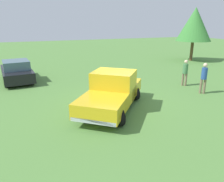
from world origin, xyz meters
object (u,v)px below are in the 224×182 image
object	(u,v)px
person_bystander	(185,71)
person_visitor	(204,76)
sedan_near	(17,72)
pickup_truck	(113,90)
tree_back_right	(195,24)

from	to	relation	value
person_bystander	person_visitor	size ratio (longest dim) A/B	0.94
sedan_near	person_bystander	world-z (taller)	person_bystander
pickup_truck	sedan_near	xyz separation A→B (m)	(-7.14, -4.34, -0.23)
tree_back_right	pickup_truck	bearing A→B (deg)	-53.86
sedan_near	person_visitor	size ratio (longest dim) A/B	2.47
pickup_truck	tree_back_right	distance (m)	16.09
person_visitor	tree_back_right	world-z (taller)	tree_back_right
pickup_truck	person_visitor	size ratio (longest dim) A/B	2.81
person_bystander	person_visitor	distance (m)	1.71
pickup_truck	sedan_near	world-z (taller)	pickup_truck
person_bystander	tree_back_right	world-z (taller)	tree_back_right
pickup_truck	sedan_near	size ratio (longest dim) A/B	1.14
person_bystander	person_visitor	bearing A→B (deg)	52.08
person_visitor	tree_back_right	xyz separation A→B (m)	(-9.20, 7.12, 2.70)
person_bystander	tree_back_right	size ratio (longest dim) A/B	0.31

